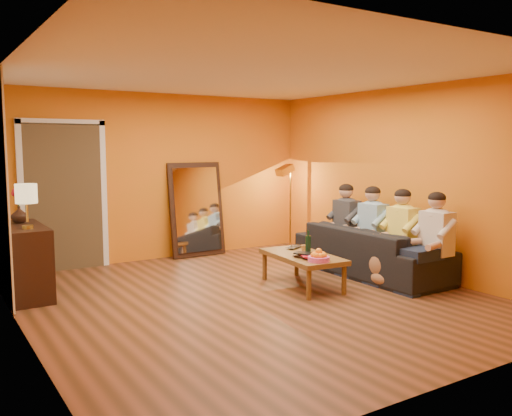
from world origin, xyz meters
TOP-DOWN VIEW (x-y plane):
  - room_shell at (0.00, 0.37)m, footprint 5.00×5.50m
  - doorway_recess at (-1.50, 2.83)m, footprint 1.06×0.30m
  - door_jamb_left at (-2.07, 2.71)m, footprint 0.08×0.06m
  - door_jamb_right at (-0.93, 2.71)m, footprint 0.08×0.06m
  - door_header at (-1.50, 2.71)m, footprint 1.22×0.06m
  - mirror_frame at (0.55, 2.63)m, footprint 0.92×0.27m
  - mirror_glass at (0.55, 2.59)m, footprint 0.78×0.21m
  - sideboard at (-2.24, 1.55)m, footprint 0.44×1.18m
  - table_lamp at (-2.24, 1.25)m, footprint 0.24×0.24m
  - sofa at (2.00, 0.13)m, footprint 2.31×0.90m
  - coffee_table at (0.80, 0.12)m, footprint 0.73×1.27m
  - floor_lamp at (2.10, 2.17)m, footprint 0.32×0.27m
  - dog at (1.70, -0.41)m, footprint 0.40×0.59m
  - person_far_left at (2.13, -0.87)m, footprint 0.70×0.44m
  - person_mid_left at (2.13, -0.32)m, footprint 0.70×0.44m
  - person_mid_right at (2.13, 0.23)m, footprint 0.70×0.44m
  - person_far_right at (2.13, 0.78)m, footprint 0.70×0.44m
  - fruit_bowl at (0.70, -0.33)m, footprint 0.26×0.26m
  - wine_bottle at (0.85, 0.07)m, footprint 0.07×0.07m
  - tumbler at (0.92, 0.24)m, footprint 0.11×0.11m
  - laptop at (0.98, 0.47)m, footprint 0.36×0.31m
  - book_lower at (0.62, -0.08)m, footprint 0.24×0.28m
  - book_mid at (0.63, -0.07)m, footprint 0.29×0.33m
  - book_upper at (0.62, -0.09)m, footprint 0.25×0.26m
  - vase at (-2.24, 1.80)m, footprint 0.20×0.20m
  - flowers at (-2.24, 1.80)m, footprint 0.17×0.17m

SIDE VIEW (x-z plane):
  - coffee_table at x=0.80m, z-range 0.00..0.42m
  - dog at x=1.70m, z-range 0.00..0.67m
  - sofa at x=2.00m, z-range 0.00..0.67m
  - sideboard at x=-2.24m, z-range 0.00..0.85m
  - book_lower at x=0.62m, z-range 0.42..0.44m
  - laptop at x=0.98m, z-range 0.42..0.44m
  - book_mid at x=0.63m, z-range 0.44..0.46m
  - tumbler at x=0.92m, z-range 0.42..0.51m
  - book_upper at x=0.62m, z-range 0.46..0.48m
  - fruit_bowl at x=0.70m, z-range 0.42..0.58m
  - wine_bottle at x=0.85m, z-range 0.42..0.73m
  - person_far_left at x=2.13m, z-range 0.00..1.22m
  - person_mid_left at x=2.13m, z-range 0.00..1.22m
  - person_mid_right at x=2.13m, z-range 0.00..1.22m
  - person_far_right at x=2.13m, z-range 0.00..1.22m
  - floor_lamp at x=2.10m, z-range 0.00..1.44m
  - mirror_frame at x=0.55m, z-range 0.00..1.52m
  - mirror_glass at x=0.55m, z-range 0.09..1.43m
  - vase at x=-2.24m, z-range 0.85..1.05m
  - doorway_recess at x=-1.50m, z-range 0.00..2.10m
  - door_jamb_left at x=-2.07m, z-range -0.05..2.15m
  - door_jamb_right at x=-0.93m, z-range -0.05..2.15m
  - table_lamp at x=-2.24m, z-range 0.85..1.36m
  - flowers at x=-2.24m, z-range 0.97..1.42m
  - room_shell at x=0.00m, z-range 0.00..2.60m
  - door_header at x=-1.50m, z-range 2.08..2.16m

